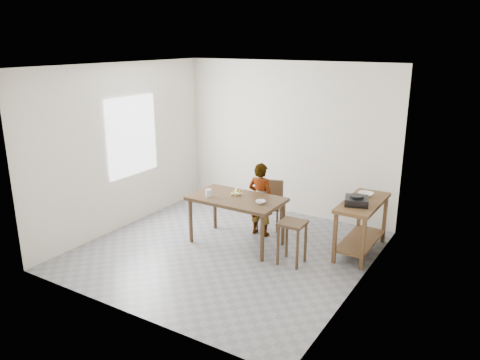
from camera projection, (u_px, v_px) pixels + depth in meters
The scene contains 17 objects.
floor at pixel (226, 251), 7.03m from camera, with size 4.00×4.00×0.04m, color slate.
ceiling at pixel (224, 64), 6.24m from camera, with size 4.00×4.00×0.04m, color white.
wall_back at pixel (288, 139), 8.28m from camera, with size 4.00×0.04×2.70m, color silver.
wall_front at pixel (121, 204), 4.99m from camera, with size 4.00×0.04×2.70m, color silver.
wall_left at pixel (122, 147), 7.65m from camera, with size 0.04×4.00×2.70m, color silver.
wall_right at pixel (365, 186), 5.62m from camera, with size 0.04×4.00×2.70m, color silver.
window_pane at pixel (133, 136), 7.74m from camera, with size 0.02×1.10×1.30m, color silver.
dining_table at pixel (237, 221), 7.16m from camera, with size 1.40×0.80×0.75m, color #402C1A, non-canonical shape.
prep_counter at pixel (361, 227), 6.86m from camera, with size 0.50×1.20×0.80m, color brown, non-canonical shape.
child at pixel (261, 199), 7.43m from camera, with size 0.44×0.29×1.20m, color white.
dining_chair at pixel (269, 206), 7.74m from camera, with size 0.38×0.38×0.80m, color #402C1A, non-canonical shape.
stool at pixel (292, 243), 6.54m from camera, with size 0.35×0.35×0.62m, color #402C1A, non-canonical shape.
glass_tumbler at pixel (208, 193), 7.08m from camera, with size 0.09×0.09×0.11m, color silver.
small_bowl at pixel (260, 202), 6.79m from camera, with size 0.15×0.15×0.05m, color white.
banana at pixel (237, 193), 7.14m from camera, with size 0.19×0.13×0.07m, color yellow, non-canonical shape.
serving_bowl at pixel (365, 194), 6.95m from camera, with size 0.22×0.22×0.06m, color white.
gas_burner at pixel (357, 201), 6.59m from camera, with size 0.32×0.32×0.11m, color black.
Camera 1 is at (3.54, -5.36, 3.03)m, focal length 35.00 mm.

